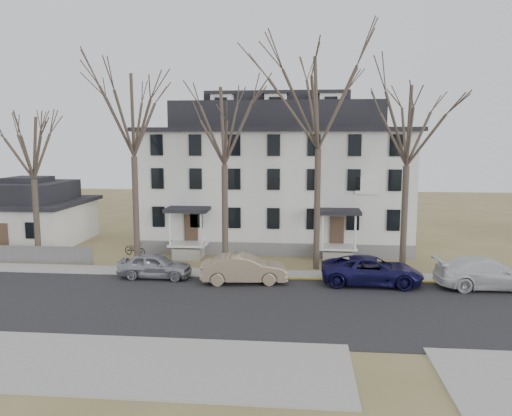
# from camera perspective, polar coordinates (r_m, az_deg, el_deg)

# --- Properties ---
(ground) EXTENTS (120.00, 120.00, 0.00)m
(ground) POSITION_cam_1_polar(r_m,az_deg,el_deg) (23.71, 4.98, -12.92)
(ground) COLOR olive
(ground) RESTS_ON ground
(main_road) EXTENTS (120.00, 10.00, 0.04)m
(main_road) POSITION_cam_1_polar(r_m,az_deg,el_deg) (25.59, 5.02, -11.33)
(main_road) COLOR #27272A
(main_road) RESTS_ON ground
(far_sidewalk) EXTENTS (120.00, 2.00, 0.08)m
(far_sidewalk) POSITION_cam_1_polar(r_m,az_deg,el_deg) (31.32, 5.11, -7.73)
(far_sidewalk) COLOR #A09F97
(far_sidewalk) RESTS_ON ground
(near_sidewalk_left) EXTENTS (20.00, 5.00, 0.08)m
(near_sidewalk_left) POSITION_cam_1_polar(r_m,az_deg,el_deg) (20.76, -18.84, -16.44)
(near_sidewalk_left) COLOR #A09F97
(near_sidewalk_left) RESTS_ON ground
(yellow_curb) EXTENTS (14.00, 0.25, 0.06)m
(yellow_curb) POSITION_cam_1_polar(r_m,az_deg,el_deg) (30.85, 14.53, -8.20)
(yellow_curb) COLOR gold
(yellow_curb) RESTS_ON ground
(boarding_house) EXTENTS (20.80, 12.36, 12.05)m
(boarding_house) POSITION_cam_1_polar(r_m,az_deg,el_deg) (40.30, 2.45, 3.55)
(boarding_house) COLOR slate
(boarding_house) RESTS_ON ground
(small_house) EXTENTS (8.70, 8.70, 5.00)m
(small_house) POSITION_cam_1_polar(r_m,az_deg,el_deg) (44.54, -24.37, -0.79)
(small_house) COLOR silver
(small_house) RESTS_ON ground
(tree_far_left) EXTENTS (8.40, 8.40, 13.72)m
(tree_far_left) POSITION_cam_1_polar(r_m,az_deg,el_deg) (33.91, -13.93, 10.92)
(tree_far_left) COLOR #473B31
(tree_far_left) RESTS_ON ground
(tree_mid_left) EXTENTS (7.80, 7.80, 12.74)m
(tree_mid_left) POSITION_cam_1_polar(r_m,az_deg,el_deg) (32.40, -3.66, 9.97)
(tree_mid_left) COLOR #473B31
(tree_mid_left) RESTS_ON ground
(tree_center) EXTENTS (9.00, 9.00, 14.70)m
(tree_center) POSITION_cam_1_polar(r_m,az_deg,el_deg) (32.10, 7.21, 12.59)
(tree_center) COLOR #473B31
(tree_center) RESTS_ON ground
(tree_mid_right) EXTENTS (7.80, 7.80, 12.74)m
(tree_mid_right) POSITION_cam_1_polar(r_m,az_deg,el_deg) (32.63, 17.00, 9.63)
(tree_mid_right) COLOR #473B31
(tree_mid_right) RESTS_ON ground
(tree_bungalow) EXTENTS (6.60, 6.60, 10.78)m
(tree_bungalow) POSITION_cam_1_polar(r_m,az_deg,el_deg) (36.75, -24.24, 6.73)
(tree_bungalow) COLOR #473B31
(tree_bungalow) RESTS_ON ground
(car_silver) EXTENTS (4.47, 1.88, 1.51)m
(car_silver) POSITION_cam_1_polar(r_m,az_deg,el_deg) (31.11, -11.46, -6.53)
(car_silver) COLOR #9A9CA5
(car_silver) RESTS_ON ground
(car_tan) EXTENTS (5.23, 2.36, 1.67)m
(car_tan) POSITION_cam_1_polar(r_m,az_deg,el_deg) (29.49, -1.39, -7.01)
(car_tan) COLOR gray
(car_tan) RESTS_ON ground
(car_navy) EXTENTS (5.89, 2.86, 1.61)m
(car_navy) POSITION_cam_1_polar(r_m,az_deg,el_deg) (29.93, 13.07, -7.05)
(car_navy) COLOR #131140
(car_navy) RESTS_ON ground
(car_white) EXTENTS (6.01, 2.69, 1.71)m
(car_white) POSITION_cam_1_polar(r_m,az_deg,el_deg) (31.27, 25.02, -6.85)
(car_white) COLOR silver
(car_white) RESTS_ON ground
(bicycle_left) EXTENTS (1.99, 1.35, 0.99)m
(bicycle_left) POSITION_cam_1_polar(r_m,az_deg,el_deg) (37.26, -13.66, -4.62)
(bicycle_left) COLOR black
(bicycle_left) RESTS_ON ground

